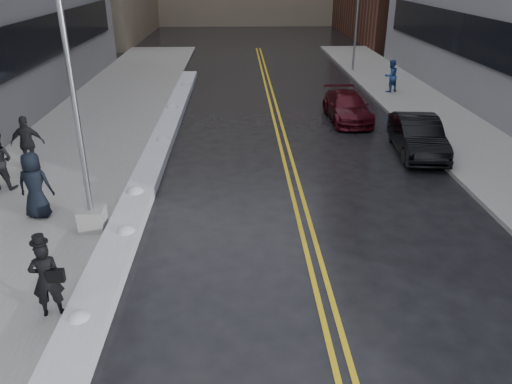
{
  "coord_description": "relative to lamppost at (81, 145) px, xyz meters",
  "views": [
    {
      "loc": [
        0.66,
        -10.03,
        6.67
      ],
      "look_at": [
        1.09,
        1.72,
        1.3
      ],
      "focal_mm": 35.0,
      "sensor_mm": 36.0,
      "label": 1
    }
  ],
  "objects": [
    {
      "name": "pedestrian_c",
      "position": [
        -1.71,
        0.83,
        -1.43
      ],
      "size": [
        0.97,
        0.66,
        1.91
      ],
      "primitive_type": "imported",
      "rotation": [
        0.0,
        0.0,
        3.08
      ],
      "color": "black",
      "rests_on": "sidewalk_west"
    },
    {
      "name": "lane_line_right",
      "position": [
        5.95,
        8.0,
        -2.53
      ],
      "size": [
        0.12,
        50.0,
        0.01
      ],
      "primitive_type": "cube",
      "color": "gold",
      "rests_on": "ground"
    },
    {
      "name": "pedestrian_d",
      "position": [
        -3.28,
        4.49,
        -1.43
      ],
      "size": [
        1.16,
        0.6,
        1.9
      ],
      "primitive_type": "imported",
      "rotation": [
        0.0,
        0.0,
        3.27
      ],
      "color": "black",
      "rests_on": "sidewalk_west"
    },
    {
      "name": "pedestrian_fedora",
      "position": [
        0.1,
        -3.6,
        -1.55
      ],
      "size": [
        0.69,
        0.54,
        1.67
      ],
      "primitive_type": "imported",
      "rotation": [
        0.0,
        0.0,
        3.41
      ],
      "color": "black",
      "rests_on": "sidewalk_west"
    },
    {
      "name": "pedestrian_east",
      "position": [
        12.49,
        15.61,
        -1.5
      ],
      "size": [
        1.07,
        0.99,
        1.77
      ],
      "primitive_type": "imported",
      "rotation": [
        0.0,
        0.0,
        3.62
      ],
      "color": "navy",
      "rests_on": "sidewalk_east"
    },
    {
      "name": "sidewalk_west",
      "position": [
        -2.45,
        8.0,
        -2.46
      ],
      "size": [
        5.5,
        50.0,
        0.15
      ],
      "primitive_type": "cube",
      "color": "gray",
      "rests_on": "ground"
    },
    {
      "name": "car_maroon",
      "position": [
        9.05,
        10.59,
        -1.9
      ],
      "size": [
        1.86,
        4.4,
        1.27
      ],
      "primitive_type": "imported",
      "rotation": [
        0.0,
        0.0,
        0.02
      ],
      "color": "#3B0911",
      "rests_on": "ground"
    },
    {
      "name": "lane_line_left",
      "position": [
        5.65,
        8.0,
        -2.53
      ],
      "size": [
        0.12,
        50.0,
        0.01
      ],
      "primitive_type": "cube",
      "color": "gold",
      "rests_on": "ground"
    },
    {
      "name": "ground",
      "position": [
        3.3,
        -2.0,
        -2.53
      ],
      "size": [
        160.0,
        160.0,
        0.0
      ],
      "primitive_type": "plane",
      "color": "black",
      "rests_on": "ground"
    },
    {
      "name": "car_black",
      "position": [
        10.8,
        5.93,
        -1.82
      ],
      "size": [
        1.92,
        4.48,
        1.44
      ],
      "primitive_type": "imported",
      "rotation": [
        0.0,
        0.0,
        -0.09
      ],
      "color": "black",
      "rests_on": "ground"
    },
    {
      "name": "sidewalk_east",
      "position": [
        13.3,
        8.0,
        -2.46
      ],
      "size": [
        4.0,
        50.0,
        0.15
      ],
      "primitive_type": "cube",
      "color": "gray",
      "rests_on": "ground"
    },
    {
      "name": "traffic_signal",
      "position": [
        11.8,
        22.0,
        0.87
      ],
      "size": [
        0.16,
        0.2,
        6.0
      ],
      "color": "gray",
      "rests_on": "sidewalk_east"
    },
    {
      "name": "fire_hydrant",
      "position": [
        12.3,
        8.0,
        -1.98
      ],
      "size": [
        0.26,
        0.26,
        0.73
      ],
      "color": "maroon",
      "rests_on": "sidewalk_east"
    },
    {
      "name": "lamppost",
      "position": [
        0.0,
        0.0,
        0.0
      ],
      "size": [
        0.65,
        0.65,
        7.62
      ],
      "color": "gray",
      "rests_on": "sidewalk_west"
    },
    {
      "name": "snow_ridge",
      "position": [
        0.85,
        6.0,
        -2.36
      ],
      "size": [
        0.9,
        30.0,
        0.34
      ],
      "primitive_type": "cube",
      "color": "silver",
      "rests_on": "ground"
    }
  ]
}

